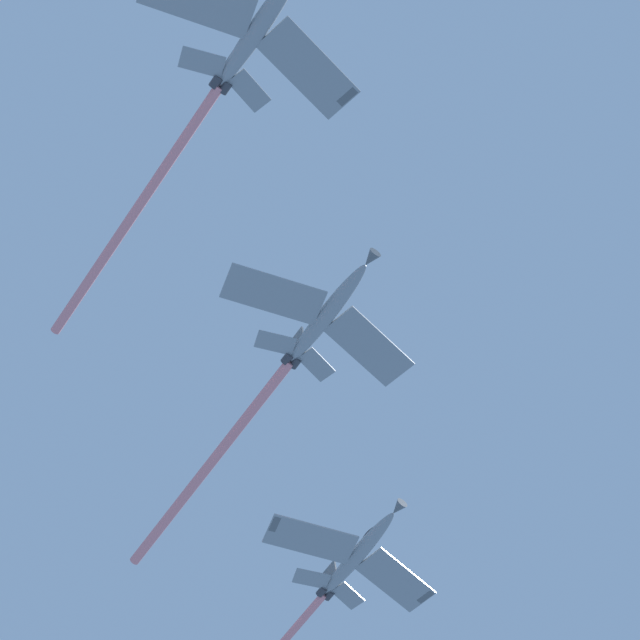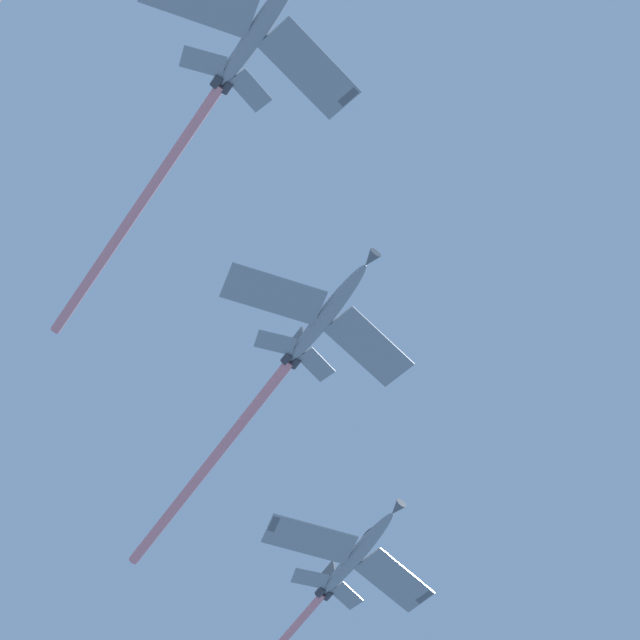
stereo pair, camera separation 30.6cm
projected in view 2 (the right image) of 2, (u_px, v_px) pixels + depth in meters
name	position (u px, v px, depth m)	size (l,w,h in m)	color
jet_second	(221.00, 85.00, 112.07)	(21.56, 38.06, 8.12)	gray
jet_third	(283.00, 370.00, 126.80)	(21.73, 38.67, 7.89)	gray
jet_fourth	(322.00, 595.00, 140.26)	(22.40, 41.11, 9.04)	gray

